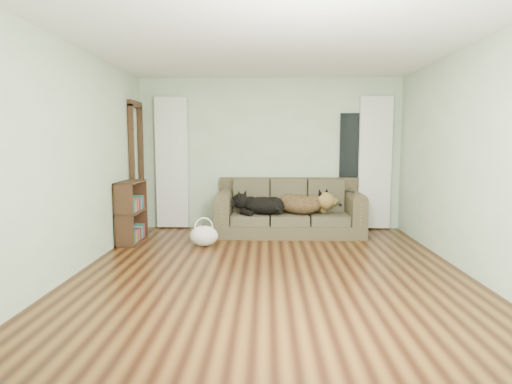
{
  "coord_description": "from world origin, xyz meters",
  "views": [
    {
      "loc": [
        -0.06,
        -4.96,
        1.5
      ],
      "look_at": [
        -0.22,
        1.6,
        0.74
      ],
      "focal_mm": 30.0,
      "sensor_mm": 36.0,
      "label": 1
    }
  ],
  "objects_px": {
    "sofa": "(289,207)",
    "dog_black_lab": "(261,206)",
    "bookshelf": "(131,209)",
    "tote_bag": "(204,235)",
    "dog_shepherd": "(302,205)"
  },
  "relations": [
    {
      "from": "tote_bag",
      "to": "bookshelf",
      "type": "height_order",
      "value": "bookshelf"
    },
    {
      "from": "sofa",
      "to": "bookshelf",
      "type": "xyz_separation_m",
      "value": [
        -2.41,
        -0.63,
        0.05
      ]
    },
    {
      "from": "tote_bag",
      "to": "dog_shepherd",
      "type": "bearing_deg",
      "value": 28.43
    },
    {
      "from": "sofa",
      "to": "dog_shepherd",
      "type": "height_order",
      "value": "sofa"
    },
    {
      "from": "sofa",
      "to": "dog_black_lab",
      "type": "relative_size",
      "value": 3.46
    },
    {
      "from": "dog_shepherd",
      "to": "tote_bag",
      "type": "xyz_separation_m",
      "value": [
        -1.49,
        -0.81,
        -0.33
      ]
    },
    {
      "from": "dog_black_lab",
      "to": "bookshelf",
      "type": "height_order",
      "value": "bookshelf"
    },
    {
      "from": "dog_shepherd",
      "to": "sofa",
      "type": "bearing_deg",
      "value": 21.67
    },
    {
      "from": "dog_shepherd",
      "to": "bookshelf",
      "type": "xyz_separation_m",
      "value": [
        -2.62,
        -0.59,
        0.01
      ]
    },
    {
      "from": "sofa",
      "to": "tote_bag",
      "type": "bearing_deg",
      "value": -146.42
    },
    {
      "from": "bookshelf",
      "to": "tote_bag",
      "type": "bearing_deg",
      "value": -12.1
    },
    {
      "from": "tote_bag",
      "to": "bookshelf",
      "type": "distance_m",
      "value": 1.19
    },
    {
      "from": "sofa",
      "to": "bookshelf",
      "type": "distance_m",
      "value": 2.49
    },
    {
      "from": "sofa",
      "to": "dog_black_lab",
      "type": "xyz_separation_m",
      "value": [
        -0.46,
        -0.09,
        0.03
      ]
    },
    {
      "from": "sofa",
      "to": "tote_bag",
      "type": "xyz_separation_m",
      "value": [
        -1.28,
        -0.85,
        -0.29
      ]
    }
  ]
}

